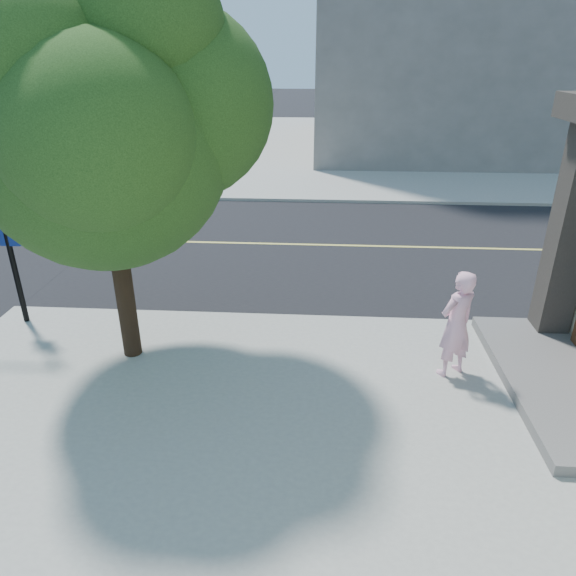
{
  "coord_description": "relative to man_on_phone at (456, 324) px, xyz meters",
  "views": [
    {
      "loc": [
        5.39,
        -9.35,
        5.02
      ],
      "look_at": [
        4.86,
        -1.28,
        1.3
      ],
      "focal_mm": 32.35,
      "sensor_mm": 36.0,
      "label": 1
    }
  ],
  "objects": [
    {
      "name": "man_on_phone",
      "position": [
        0.0,
        0.0,
        0.0
      ],
      "size": [
        0.8,
        0.73,
        1.83
      ],
      "primitive_type": "imported",
      "rotation": [
        0.0,
        0.0,
        3.71
      ],
      "color": "#F7B2CD",
      "rests_on": "sidewalk_se"
    },
    {
      "name": "sidewalk_ne",
      "position": [
        5.9,
        23.41,
        -0.98
      ],
      "size": [
        29.0,
        25.0,
        0.12
      ],
      "primitive_type": "cube",
      "color": "#9E9F95",
      "rests_on": "ground"
    },
    {
      "name": "street_tree",
      "position": [
        -5.37,
        0.28,
        3.17
      ],
      "size": [
        4.77,
        4.33,
        6.33
      ],
      "rotation": [
        0.0,
        0.0,
        0.08
      ],
      "color": "black",
      "rests_on": "sidewalk_se"
    },
    {
      "name": "filler_ne",
      "position": [
        6.4,
        23.91,
        6.08
      ],
      "size": [
        18.0,
        16.0,
        14.0
      ],
      "primitive_type": "cube",
      "color": "slate",
      "rests_on": "sidewalk_ne"
    },
    {
      "name": "ground",
      "position": [
        -7.6,
        1.91,
        -1.04
      ],
      "size": [
        140.0,
        140.0,
        0.0
      ],
      "primitive_type": "plane",
      "color": "black",
      "rests_on": "ground"
    },
    {
      "name": "road_ew",
      "position": [
        -7.6,
        6.41,
        -1.03
      ],
      "size": [
        140.0,
        9.0,
        0.01
      ],
      "primitive_type": "cube",
      "color": "black",
      "rests_on": "ground"
    }
  ]
}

